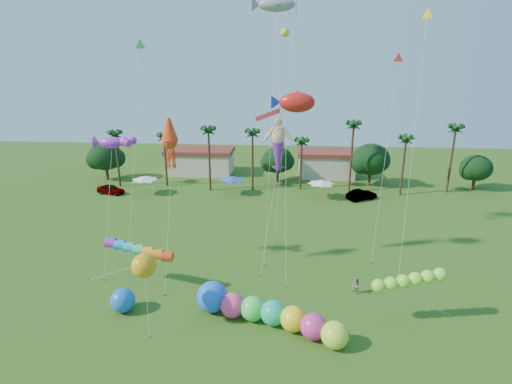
# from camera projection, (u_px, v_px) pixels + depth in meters

# --- Properties ---
(ground) EXTENTS (160.00, 160.00, 0.00)m
(ground) POSITION_uv_depth(u_px,v_px,m) (245.00, 351.00, 28.95)
(ground) COLOR #285116
(ground) RESTS_ON ground
(tree_line) EXTENTS (69.46, 8.91, 11.00)m
(tree_line) POSITION_uv_depth(u_px,v_px,m) (292.00, 160.00, 69.23)
(tree_line) COLOR #3A2819
(tree_line) RESTS_ON ground
(buildings_row) EXTENTS (35.00, 7.00, 4.00)m
(buildings_row) POSITION_uv_depth(u_px,v_px,m) (257.00, 164.00, 76.13)
(buildings_row) COLOR beige
(buildings_row) RESTS_ON ground
(tent_row) EXTENTS (31.00, 4.00, 0.60)m
(tent_row) POSITION_uv_depth(u_px,v_px,m) (232.00, 179.00, 63.13)
(tent_row) COLOR white
(tent_row) RESTS_ON ground
(car_a) EXTENTS (4.83, 2.89, 1.54)m
(car_a) POSITION_uv_depth(u_px,v_px,m) (111.00, 189.00, 64.63)
(car_a) COLOR #4C4C54
(car_a) RESTS_ON ground
(car_b) EXTENTS (5.04, 3.89, 1.60)m
(car_b) POSITION_uv_depth(u_px,v_px,m) (362.00, 195.00, 61.76)
(car_b) COLOR #4C4C54
(car_b) RESTS_ON ground
(spectator_b) EXTENTS (0.93, 0.99, 1.62)m
(spectator_b) POSITION_uv_depth(u_px,v_px,m) (356.00, 286.00, 36.06)
(spectator_b) COLOR gray
(spectator_b) RESTS_ON ground
(caterpillar_inflatable) EXTENTS (12.48, 6.57, 2.62)m
(caterpillar_inflatable) POSITION_uv_depth(u_px,v_px,m) (263.00, 312.00, 31.73)
(caterpillar_inflatable) COLOR #FF4389
(caterpillar_inflatable) RESTS_ON ground
(blue_ball) EXTENTS (2.07, 2.07, 2.07)m
(blue_ball) POSITION_uv_depth(u_px,v_px,m) (123.00, 300.00, 33.41)
(blue_ball) COLOR blue
(blue_ball) RESTS_ON ground
(rainbow_tube) EXTENTS (10.22, 2.53, 4.02)m
(rainbow_tube) POSITION_uv_depth(u_px,v_px,m) (149.00, 256.00, 35.70)
(rainbow_tube) COLOR red
(rainbow_tube) RESTS_ON ground
(green_worm) EXTENTS (9.69, 2.74, 4.02)m
(green_worm) POSITION_uv_depth(u_px,v_px,m) (378.00, 286.00, 31.17)
(green_worm) COLOR #88F937
(green_worm) RESTS_ON ground
(orange_ball_kite) EXTENTS (2.36, 2.36, 6.56)m
(orange_ball_kite) POSITION_uv_depth(u_px,v_px,m) (144.00, 266.00, 29.53)
(orange_ball_kite) COLOR orange
(orange_ball_kite) RESTS_ON ground
(merman_kite) EXTENTS (2.64, 4.53, 14.55)m
(merman_kite) POSITION_uv_depth(u_px,v_px,m) (278.00, 149.00, 39.21)
(merman_kite) COLOR #E6C082
(merman_kite) RESTS_ON ground
(fish_kite) EXTENTS (5.29, 7.04, 17.59)m
(fish_kite) POSITION_uv_depth(u_px,v_px,m) (297.00, 102.00, 37.35)
(fish_kite) COLOR red
(fish_kite) RESTS_ON ground
(shark_kite) EXTENTS (5.30, 8.80, 26.63)m
(shark_kite) POSITION_uv_depth(u_px,v_px,m) (277.00, 5.00, 40.20)
(shark_kite) COLOR gray
(shark_kite) RESTS_ON ground
(squid_kite) EXTENTS (1.71, 5.62, 15.44)m
(squid_kite) POSITION_uv_depth(u_px,v_px,m) (170.00, 141.00, 36.47)
(squid_kite) COLOR red
(squid_kite) RESTS_ON ground
(lobster_kite) EXTENTS (4.34, 4.73, 13.67)m
(lobster_kite) POSITION_uv_depth(u_px,v_px,m) (111.00, 143.00, 37.67)
(lobster_kite) COLOR purple
(lobster_kite) RESTS_ON ground
(delta_kite_red) EXTENTS (2.12, 3.64, 21.05)m
(delta_kite_red) POSITION_uv_depth(u_px,v_px,m) (398.00, 64.00, 38.97)
(delta_kite_red) COLOR red
(delta_kite_red) RESTS_ON ground
(delta_kite_yellow) EXTENTS (1.69, 4.79, 24.62)m
(delta_kite_yellow) POSITION_uv_depth(u_px,v_px,m) (427.00, 22.00, 34.89)
(delta_kite_yellow) COLOR yellow
(delta_kite_yellow) RESTS_ON ground
(delta_kite_green) EXTENTS (2.10, 5.43, 22.38)m
(delta_kite_green) POSITION_uv_depth(u_px,v_px,m) (140.00, 50.00, 39.64)
(delta_kite_green) COLOR #35E364
(delta_kite_green) RESTS_ON ground
(delta_kite_blue) EXTENTS (2.61, 4.15, 27.61)m
(delta_kite_blue) POSITION_uv_depth(u_px,v_px,m) (296.00, 0.00, 42.37)
(delta_kite_blue) COLOR #1631CE
(delta_kite_blue) RESTS_ON ground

